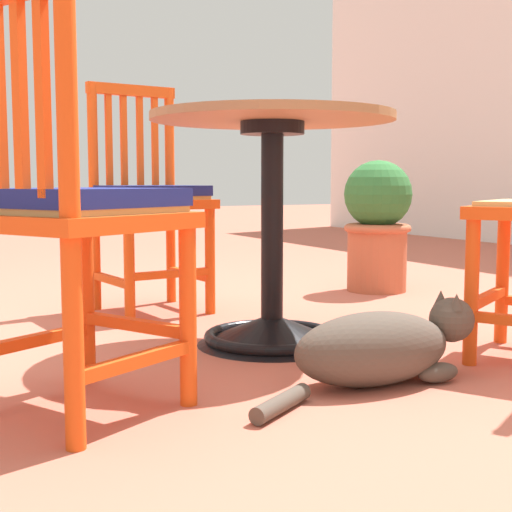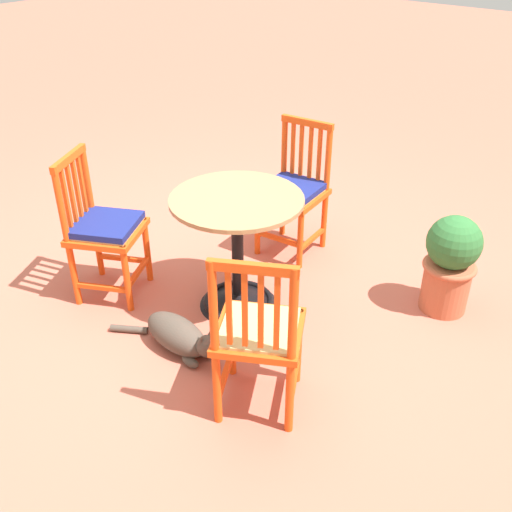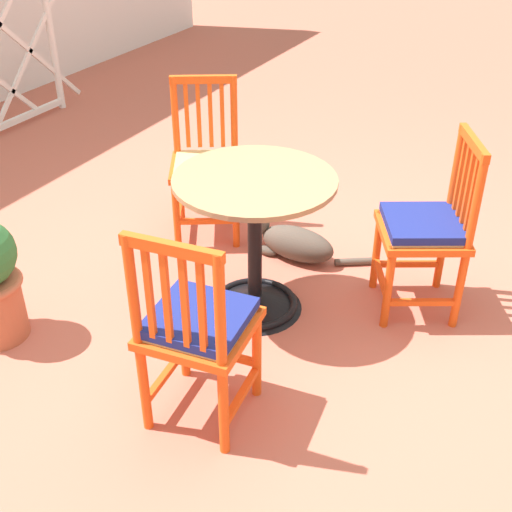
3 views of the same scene
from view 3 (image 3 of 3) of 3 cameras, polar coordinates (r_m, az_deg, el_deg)
The scene contains 6 objects.
ground_plane at distance 3.30m, azimuth 2.59°, elevation -5.89°, with size 24.00×24.00×0.00m, color #BC604C.
cafe_table at distance 3.25m, azimuth -0.10°, elevation -0.37°, with size 0.76×0.76×0.73m.
orange_chair_near_fence at distance 2.56m, azimuth -5.07°, elevation -6.20°, with size 0.44×0.44×0.91m.
orange_chair_at_corner at distance 3.28m, azimuth 14.45°, elevation 2.22°, with size 0.54×0.54×0.91m.
orange_chair_facing_out at distance 3.89m, azimuth -4.34°, elevation 7.83°, with size 0.55×0.55×0.91m.
tabby_cat at distance 3.77m, azimuth 3.09°, elevation 1.21°, with size 0.27×0.73×0.23m.
Camera 3 is at (-2.36, -1.08, 2.03)m, focal length 46.59 mm.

